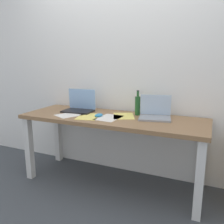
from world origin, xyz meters
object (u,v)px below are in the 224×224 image
at_px(desk, 112,126).
at_px(laptop_left, 79,106).
at_px(laptop_right, 155,114).
at_px(computer_mouse, 99,115).
at_px(beer_bottle, 138,105).

bearing_deg(desk, laptop_left, 168.10).
relative_size(laptop_right, computer_mouse, 3.51).
bearing_deg(desk, computer_mouse, -155.33).
distance_m(laptop_right, beer_bottle, 0.23).
distance_m(desk, laptop_left, 0.48).
height_order(desk, laptop_right, laptop_right).
xyz_separation_m(desk, laptop_right, (0.42, 0.11, 0.15)).
bearing_deg(computer_mouse, laptop_right, 37.77).
height_order(laptop_right, computer_mouse, laptop_right).
relative_size(laptop_left, beer_bottle, 1.31).
distance_m(desk, computer_mouse, 0.18).
xyz_separation_m(desk, beer_bottle, (0.22, 0.18, 0.21)).
bearing_deg(laptop_right, beer_bottle, 160.92).
height_order(laptop_left, computer_mouse, laptop_left).
xyz_separation_m(laptop_right, beer_bottle, (-0.21, 0.07, 0.06)).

